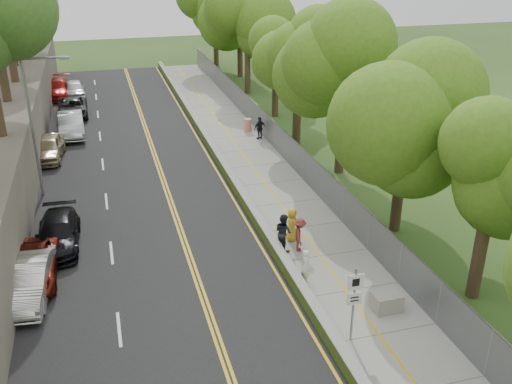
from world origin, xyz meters
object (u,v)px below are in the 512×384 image
(signpost, at_px, (354,297))
(concrete_block, at_px, (386,302))
(streetlight, at_px, (35,118))
(car_2, at_px, (31,267))
(painter_0, at_px, (292,224))
(person_far, at_px, (260,128))
(construction_barrel, at_px, (248,125))
(car_1, at_px, (28,281))

(signpost, distance_m, concrete_block, 2.98)
(signpost, bearing_deg, concrete_block, 32.74)
(streetlight, distance_m, car_2, 10.29)
(painter_0, xyz_separation_m, person_far, (2.75, 15.19, -0.00))
(construction_barrel, relative_size, person_far, 0.56)
(car_1, bearing_deg, streetlight, 95.06)
(painter_0, bearing_deg, construction_barrel, 15.35)
(car_1, bearing_deg, concrete_block, -13.57)
(painter_0, bearing_deg, concrete_block, -141.81)
(signpost, xyz_separation_m, person_far, (3.15, 23.09, -1.06))
(car_2, relative_size, painter_0, 2.83)
(streetlight, bearing_deg, construction_barrel, 29.86)
(concrete_block, height_order, car_1, car_1)
(construction_barrel, bearing_deg, streetlight, -150.14)
(painter_0, bearing_deg, streetlight, 75.74)
(person_far, bearing_deg, concrete_block, 67.69)
(signpost, distance_m, car_2, 13.92)
(car_1, distance_m, person_far, 22.43)
(streetlight, distance_m, painter_0, 15.46)
(concrete_block, bearing_deg, person_far, 87.36)
(construction_barrel, distance_m, person_far, 2.19)
(construction_barrel, bearing_deg, car_2, -129.17)
(concrete_block, distance_m, person_far, 21.74)
(streetlight, xyz_separation_m, concrete_block, (13.66, -15.63, -4.21))
(car_2, bearing_deg, streetlight, 91.70)
(streetlight, bearing_deg, car_2, -90.83)
(car_1, xyz_separation_m, car_2, (0.00, 1.28, -0.11))
(concrete_block, xyz_separation_m, car_1, (-13.80, 4.85, 0.39))
(car_2, bearing_deg, car_1, -87.47)
(streetlight, height_order, car_2, streetlight)
(signpost, xyz_separation_m, car_1, (-11.65, 6.23, -1.15))
(streetlight, height_order, signpost, streetlight)
(signpost, bearing_deg, painter_0, 87.10)
(car_1, distance_m, painter_0, 12.17)
(streetlight, xyz_separation_m, signpost, (11.51, -17.02, -2.68))
(signpost, height_order, car_1, signpost)
(construction_barrel, relative_size, car_2, 0.20)
(concrete_block, bearing_deg, construction_barrel, 88.49)
(signpost, relative_size, painter_0, 1.82)
(car_1, height_order, painter_0, painter_0)
(construction_barrel, xyz_separation_m, concrete_block, (-0.63, -23.84, -0.10))
(painter_0, bearing_deg, person_far, 12.90)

